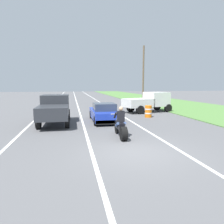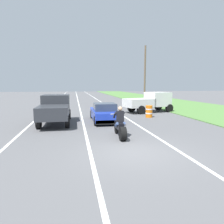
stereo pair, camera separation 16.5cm
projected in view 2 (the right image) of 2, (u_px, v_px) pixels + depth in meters
name	position (u px, v px, depth m)	size (l,w,h in m)	color
ground_plane	(135.00, 152.00, 8.30)	(160.00, 160.00, 0.00)	#565659
lane_stripe_left_solid	(51.00, 106.00, 26.84)	(0.14, 120.00, 0.01)	white
lane_stripe_right_solid	(106.00, 105.00, 28.13)	(0.14, 120.00, 0.01)	white
lane_stripe_centre_dashed	(79.00, 105.00, 27.48)	(0.14, 120.00, 0.01)	white
grass_verge_right	(174.00, 103.00, 29.93)	(10.00, 120.00, 0.06)	#517F3D
motorcycle_with_rider	(120.00, 126.00, 10.48)	(0.70, 2.21, 1.62)	black
sports_car_blue	(104.00, 113.00, 15.25)	(1.84, 4.30, 1.37)	#1E38B2
pickup_truck_left_lane_dark_grey	(55.00, 108.00, 14.28)	(2.02, 4.80, 1.98)	#2D3035
pickup_truck_right_shoulder_white	(150.00, 101.00, 20.42)	(5.14, 3.14, 1.98)	silver
utility_pole_roadside	(145.00, 75.00, 29.75)	(0.24, 0.24, 8.32)	brown
construction_barrel_nearest	(149.00, 111.00, 17.15)	(0.58, 0.58, 1.00)	orange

